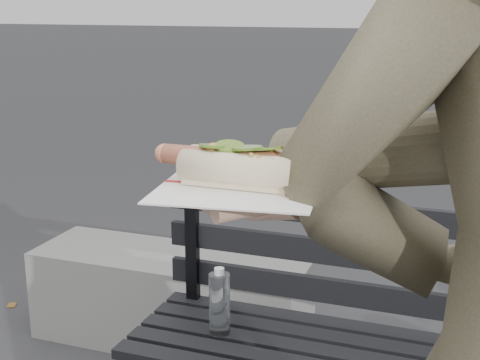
{
  "coord_description": "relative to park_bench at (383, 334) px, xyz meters",
  "views": [
    {
      "loc": [
        0.19,
        -0.78,
        1.45
      ],
      "look_at": [
        -0.08,
        -0.05,
        1.24
      ],
      "focal_mm": 50.0,
      "sensor_mm": 36.0,
      "label": 1
    }
  ],
  "objects": [
    {
      "name": "park_bench",
      "position": [
        0.0,
        0.0,
        0.0
      ],
      "size": [
        1.5,
        0.44,
        0.88
      ],
      "color": "black",
      "rests_on": "ground"
    },
    {
      "name": "concrete_block",
      "position": [
        -1.0,
        0.63,
        -0.32
      ],
      "size": [
        1.2,
        0.4,
        0.4
      ],
      "primitive_type": "cube",
      "color": "slate",
      "rests_on": "ground"
    },
    {
      "name": "held_hotdog",
      "position": [
        0.13,
        -1.0,
        0.75
      ],
      "size": [
        0.62,
        0.3,
        0.2
      ],
      "color": "#44432D"
    }
  ]
}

